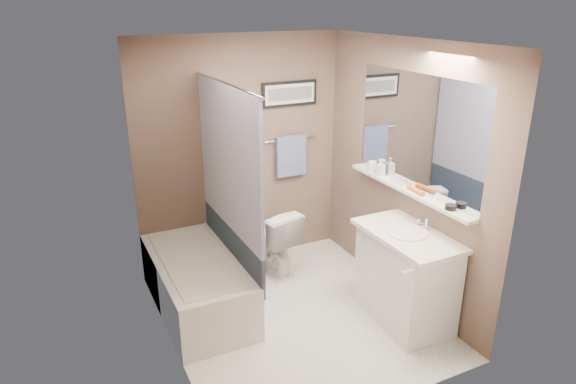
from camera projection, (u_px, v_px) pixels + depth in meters
name	position (u px, v px, depth m)	size (l,w,h in m)	color
ground	(295.00, 315.00, 4.66)	(2.50, 2.50, 0.00)	silver
ceiling	(297.00, 44.00, 3.82)	(2.20, 2.50, 0.04)	white
wall_back	(242.00, 154.00, 5.27)	(2.20, 0.04, 2.40)	brown
wall_front	(385.00, 254.00, 3.21)	(2.20, 0.04, 2.40)	brown
wall_left	(166.00, 215.00, 3.79)	(0.04, 2.50, 2.40)	brown
wall_right	(401.00, 174.00, 4.69)	(0.04, 2.50, 2.40)	brown
tile_surround	(152.00, 216.00, 4.28)	(0.02, 1.55, 2.00)	beige
curtain_rod	(225.00, 83.00, 4.19)	(0.02, 0.02, 1.55)	silver
curtain_upper	(229.00, 159.00, 4.42)	(0.03, 1.45, 1.28)	silver
curtain_lower	(232.00, 245.00, 4.71)	(0.03, 1.45, 0.36)	#2A3A4E
mirror	(417.00, 132.00, 4.42)	(0.02, 1.60, 1.00)	silver
shelf	(407.00, 190.00, 4.58)	(0.12, 1.60, 0.03)	silver
towel_bar	(290.00, 139.00, 5.45)	(0.02, 0.02, 0.60)	silver
towel	(291.00, 156.00, 5.50)	(0.34, 0.05, 0.44)	#95ABD9
art_frame	(290.00, 94.00, 5.30)	(0.62, 0.03, 0.26)	black
art_mat	(290.00, 94.00, 5.28)	(0.56, 0.00, 0.20)	white
art_image	(290.00, 94.00, 5.28)	(0.50, 0.00, 0.13)	#595959
door	(450.00, 265.00, 3.49)	(0.80, 0.02, 2.00)	silver
door_handle	(407.00, 272.00, 3.40)	(0.02, 0.02, 0.10)	silver
bathtub	(197.00, 284.00, 4.70)	(0.70, 1.50, 0.50)	silver
tub_rim	(195.00, 259.00, 4.61)	(0.56, 1.36, 0.02)	silver
toilet	(269.00, 239.00, 5.32)	(0.40, 0.70, 0.71)	white
vanity	(405.00, 278.00, 4.50)	(0.50, 0.90, 0.80)	white
countertop	(408.00, 235.00, 4.34)	(0.54, 0.96, 0.04)	white
sink_basin	(407.00, 233.00, 4.33)	(0.34, 0.34, 0.01)	white
faucet_spout	(426.00, 224.00, 4.40)	(0.02, 0.02, 0.10)	white
faucet_knob	(419.00, 222.00, 4.49)	(0.05, 0.05, 0.05)	silver
candle_bowl_near	(451.00, 207.00, 4.10)	(0.09, 0.09, 0.04)	black
hair_brush_front	(416.00, 190.00, 4.46)	(0.04, 0.04, 0.22)	orange
pink_comb	(396.00, 183.00, 4.70)	(0.03, 0.16, 0.01)	pink
glass_jar	(372.00, 166.00, 5.01)	(0.08, 0.08, 0.10)	white
soap_bottle	(380.00, 167.00, 4.88)	(0.07, 0.07, 0.16)	#999999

